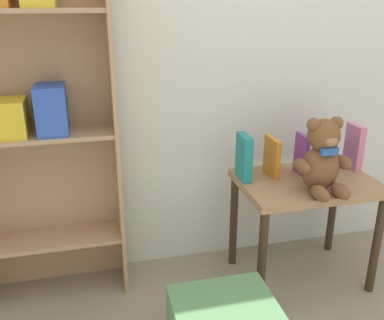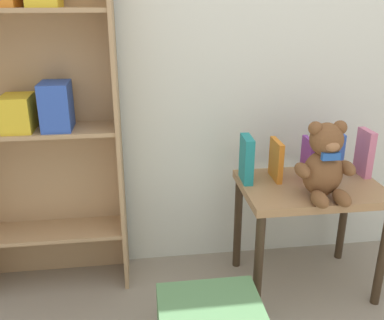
% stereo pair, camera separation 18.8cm
% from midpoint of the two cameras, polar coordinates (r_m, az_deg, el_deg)
% --- Properties ---
extents(wall_back, '(4.80, 0.06, 2.50)m').
position_cam_midpoint_polar(wall_back, '(2.14, 4.62, 18.46)').
color(wall_back, silver).
rests_on(wall_back, ground_plane).
extents(bookshelf_side, '(0.69, 0.24, 1.57)m').
position_cam_midpoint_polar(bookshelf_side, '(1.98, -22.94, 5.55)').
color(bookshelf_side, tan).
rests_on(bookshelf_side, ground_plane).
extents(display_table, '(0.63, 0.44, 0.54)m').
position_cam_midpoint_polar(display_table, '(2.09, 12.37, -4.68)').
color(display_table, '#9E754C').
rests_on(display_table, ground_plane).
extents(teddy_bear, '(0.25, 0.23, 0.33)m').
position_cam_midpoint_polar(teddy_bear, '(1.89, 14.35, 0.14)').
color(teddy_bear, brown).
rests_on(teddy_bear, display_table).
extents(book_standing_teal, '(0.05, 0.14, 0.21)m').
position_cam_midpoint_polar(book_standing_teal, '(1.98, 4.27, 0.33)').
color(book_standing_teal, teal).
rests_on(book_standing_teal, display_table).
extents(book_standing_orange, '(0.03, 0.15, 0.19)m').
position_cam_midpoint_polar(book_standing_orange, '(2.04, 8.04, 0.38)').
color(book_standing_orange, orange).
rests_on(book_standing_orange, display_table).
extents(book_standing_purple, '(0.02, 0.11, 0.20)m').
position_cam_midpoint_polar(book_standing_purple, '(2.08, 11.89, 0.69)').
color(book_standing_purple, purple).
rests_on(book_standing_purple, display_table).
extents(book_standing_blue, '(0.04, 0.12, 0.22)m').
position_cam_midpoint_polar(book_standing_blue, '(2.15, 15.17, 1.38)').
color(book_standing_blue, '#2D51B7').
rests_on(book_standing_blue, display_table).
extents(book_standing_pink, '(0.03, 0.12, 0.22)m').
position_cam_midpoint_polar(book_standing_pink, '(2.21, 18.55, 1.64)').
color(book_standing_pink, '#D17093').
rests_on(book_standing_pink, display_table).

